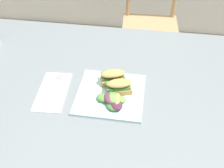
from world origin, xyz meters
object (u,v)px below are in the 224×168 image
object	(u,v)px
plate_lunch	(110,94)
fork_on_napkin	(54,88)
dining_table	(92,107)
sandwich_half_front	(118,86)
sandwich_half_back	(113,76)
chair_wooden_far	(150,25)

from	to	relation	value
plate_lunch	fork_on_napkin	world-z (taller)	plate_lunch
dining_table	fork_on_napkin	distance (m)	0.18
sandwich_half_front	sandwich_half_back	xyz separation A→B (m)	(-0.03, 0.05, 0.00)
chair_wooden_far	fork_on_napkin	bearing A→B (deg)	-107.29
dining_table	sandwich_half_back	xyz separation A→B (m)	(0.08, 0.03, 0.15)
sandwich_half_front	plate_lunch	bearing A→B (deg)	-158.09
sandwich_half_front	fork_on_napkin	world-z (taller)	sandwich_half_front
fork_on_napkin	sandwich_half_front	bearing A→B (deg)	1.83
dining_table	sandwich_half_front	xyz separation A→B (m)	(0.11, -0.03, 0.15)
dining_table	chair_wooden_far	bearing A→B (deg)	79.01
plate_lunch	fork_on_napkin	xyz separation A→B (m)	(-0.21, 0.00, 0.00)
dining_table	sandwich_half_front	bearing A→B (deg)	-13.68
chair_wooden_far	dining_table	bearing A→B (deg)	-100.99
plate_lunch	fork_on_napkin	size ratio (longest dim) A/B	1.31
dining_table	plate_lunch	distance (m)	0.15
dining_table	sandwich_half_back	size ratio (longest dim) A/B	13.44
chair_wooden_far	plate_lunch	distance (m)	1.13
chair_wooden_far	sandwich_half_back	distance (m)	1.08
fork_on_napkin	dining_table	bearing A→B (deg)	14.36
chair_wooden_far	plate_lunch	world-z (taller)	chair_wooden_far
fork_on_napkin	chair_wooden_far	bearing A→B (deg)	72.71
plate_lunch	sandwich_half_front	distance (m)	0.04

